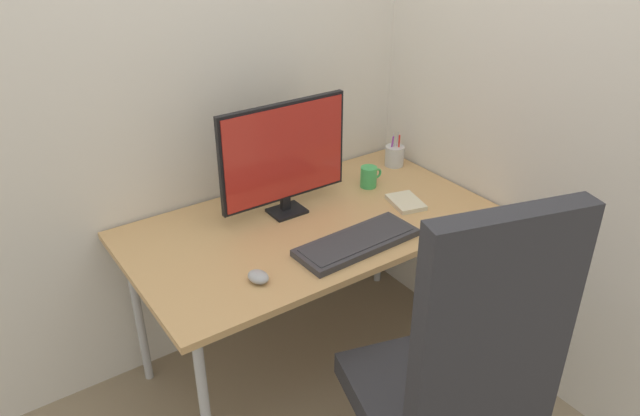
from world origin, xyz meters
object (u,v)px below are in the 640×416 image
Objects in this scene: office_chair at (458,377)px; pen_holder at (395,156)px; mouse at (258,277)px; coffee_mug at (369,177)px; notebook at (406,202)px; keyboard at (357,242)px; monitor at (284,155)px.

office_chair is 1.27m from pen_holder.
coffee_mug is at bearing 13.52° from mouse.
coffee_mug is at bearing 109.39° from notebook.
notebook is at bearing -1.84° from mouse.
mouse is 0.82m from coffee_mug.
pen_holder reaches higher than keyboard.
office_chair is 1.07m from coffee_mug.
mouse is 0.50× the size of notebook.
keyboard is at bearing -12.60° from mouse.
coffee_mug is (0.43, 0.97, 0.15)m from office_chair.
pen_holder is 0.26m from coffee_mug.
coffee_mug is at bearing 65.84° from office_chair.
notebook is (0.77, 0.13, -0.01)m from mouse.
coffee_mug reaches higher than mouse.
office_chair is 2.57× the size of keyboard.
notebook is at bearing -84.60° from coffee_mug.
notebook is 0.22m from coffee_mug.
mouse is 0.76× the size of coffee_mug.
pen_holder reaches higher than coffee_mug.
pen_holder is at bearing 38.64° from keyboard.
keyboard is at bearing 81.33° from office_chair.
keyboard is at bearing -133.72° from coffee_mug.
monitor is (0.02, 0.98, 0.36)m from office_chair.
notebook is at bearing 58.76° from office_chair.
notebook is at bearing -123.79° from pen_holder.
keyboard reaches higher than notebook.
office_chair is 0.63m from keyboard.
keyboard is 2.97× the size of notebook.
mouse is 0.50× the size of pen_holder.
monitor is at bearing 89.07° from office_chair.
monitor is 0.44m from keyboard.
mouse reaches higher than notebook.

